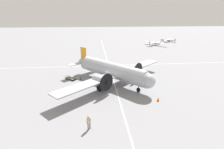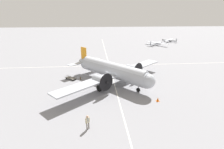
{
  "view_description": "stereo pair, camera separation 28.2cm",
  "coord_description": "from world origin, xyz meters",
  "px_view_note": "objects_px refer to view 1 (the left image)",
  "views": [
    {
      "loc": [
        30.03,
        -3.04,
        12.06
      ],
      "look_at": [
        0.0,
        0.0,
        1.61
      ],
      "focal_mm": 28.0,
      "sensor_mm": 36.0,
      "label": 1
    },
    {
      "loc": [
        30.05,
        -2.76,
        12.06
      ],
      "look_at": [
        0.0,
        0.0,
        1.61
      ],
      "focal_mm": 28.0,
      "sensor_mm": 36.0,
      "label": 2
    }
  ],
  "objects_px": {
    "light_aircraft_taxiing": "(155,43)",
    "baggage_cart": "(71,78)",
    "airliner_main": "(114,70)",
    "suitcase_near_door": "(80,78)",
    "crew_foreground": "(89,121)",
    "traffic_cone": "(158,99)",
    "light_aircraft_distant": "(168,40)"
  },
  "relations": [
    {
      "from": "baggage_cart",
      "to": "suitcase_near_door",
      "type": "bearing_deg",
      "value": 29.17
    },
    {
      "from": "light_aircraft_taxiing",
      "to": "airliner_main",
      "type": "bearing_deg",
      "value": -154.49
    },
    {
      "from": "light_aircraft_taxiing",
      "to": "traffic_cone",
      "type": "distance_m",
      "value": 49.66
    },
    {
      "from": "airliner_main",
      "to": "light_aircraft_taxiing",
      "type": "bearing_deg",
      "value": 110.31
    },
    {
      "from": "crew_foreground",
      "to": "baggage_cart",
      "type": "bearing_deg",
      "value": -111.3
    },
    {
      "from": "crew_foreground",
      "to": "baggage_cart",
      "type": "relative_size",
      "value": 0.7
    },
    {
      "from": "light_aircraft_distant",
      "to": "traffic_cone",
      "type": "bearing_deg",
      "value": 107.31
    },
    {
      "from": "crew_foreground",
      "to": "traffic_cone",
      "type": "bearing_deg",
      "value": 174.48
    },
    {
      "from": "suitcase_near_door",
      "to": "baggage_cart",
      "type": "relative_size",
      "value": 0.22
    },
    {
      "from": "traffic_cone",
      "to": "airliner_main",
      "type": "bearing_deg",
      "value": -142.88
    },
    {
      "from": "airliner_main",
      "to": "baggage_cart",
      "type": "relative_size",
      "value": 8.45
    },
    {
      "from": "airliner_main",
      "to": "baggage_cart",
      "type": "bearing_deg",
      "value": -150.58
    },
    {
      "from": "baggage_cart",
      "to": "light_aircraft_distant",
      "type": "distance_m",
      "value": 59.18
    },
    {
      "from": "baggage_cart",
      "to": "light_aircraft_taxiing",
      "type": "relative_size",
      "value": 0.26
    },
    {
      "from": "suitcase_near_door",
      "to": "light_aircraft_distant",
      "type": "height_order",
      "value": "light_aircraft_distant"
    },
    {
      "from": "light_aircraft_taxiing",
      "to": "suitcase_near_door",
      "type": "bearing_deg",
      "value": -162.83
    },
    {
      "from": "suitcase_near_door",
      "to": "traffic_cone",
      "type": "xyz_separation_m",
      "value": [
        10.13,
        11.97,
        0.03
      ]
    },
    {
      "from": "light_aircraft_taxiing",
      "to": "baggage_cart",
      "type": "bearing_deg",
      "value": -164.88
    },
    {
      "from": "baggage_cart",
      "to": "airliner_main",
      "type": "bearing_deg",
      "value": 18.5
    },
    {
      "from": "suitcase_near_door",
      "to": "baggage_cart",
      "type": "distance_m",
      "value": 1.91
    },
    {
      "from": "traffic_cone",
      "to": "baggage_cart",
      "type": "bearing_deg",
      "value": -126.94
    },
    {
      "from": "suitcase_near_door",
      "to": "light_aircraft_taxiing",
      "type": "relative_size",
      "value": 0.06
    },
    {
      "from": "suitcase_near_door",
      "to": "light_aircraft_taxiing",
      "type": "distance_m",
      "value": 46.16
    },
    {
      "from": "light_aircraft_taxiing",
      "to": "light_aircraft_distant",
      "type": "bearing_deg",
      "value": 6.53
    },
    {
      "from": "suitcase_near_door",
      "to": "traffic_cone",
      "type": "relative_size",
      "value": 0.9
    },
    {
      "from": "airliner_main",
      "to": "crew_foreground",
      "type": "relative_size",
      "value": 12.01
    },
    {
      "from": "baggage_cart",
      "to": "light_aircraft_distant",
      "type": "xyz_separation_m",
      "value": [
        -44.98,
        38.45,
        0.5
      ]
    },
    {
      "from": "airliner_main",
      "to": "suitcase_near_door",
      "type": "height_order",
      "value": "airliner_main"
    },
    {
      "from": "airliner_main",
      "to": "light_aircraft_taxiing",
      "type": "relative_size",
      "value": 2.22
    },
    {
      "from": "light_aircraft_distant",
      "to": "traffic_cone",
      "type": "distance_m",
      "value": 60.62
    },
    {
      "from": "airliner_main",
      "to": "baggage_cart",
      "type": "distance_m",
      "value": 8.87
    },
    {
      "from": "airliner_main",
      "to": "crew_foreground",
      "type": "bearing_deg",
      "value": -58.92
    }
  ]
}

